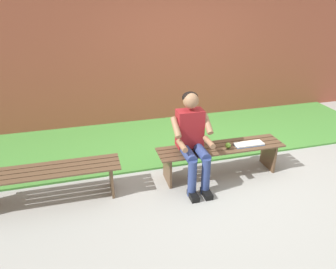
{
  "coord_description": "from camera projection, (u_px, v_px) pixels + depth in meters",
  "views": [
    {
      "loc": [
        1.73,
        3.55,
        2.44
      ],
      "look_at": [
        0.79,
        0.15,
        0.79
      ],
      "focal_mm": 34.21,
      "sensor_mm": 36.0,
      "label": 1
    }
  ],
  "objects": [
    {
      "name": "grass_strip",
      "position": [
        124.0,
        138.0,
        5.56
      ],
      "size": [
        9.0,
        2.26,
        0.03
      ],
      "primitive_type": "cube",
      "color": "#478C38",
      "rests_on": "ground"
    },
    {
      "name": "bench_far",
      "position": [
        47.0,
        177.0,
        3.86
      ],
      "size": [
        1.76,
        0.42,
        0.44
      ],
      "rotation": [
        0.0,
        0.0,
        -0.01
      ],
      "color": "brown",
      "rests_on": "ground"
    },
    {
      "name": "apple",
      "position": [
        228.0,
        145.0,
        4.32
      ],
      "size": [
        0.08,
        0.08,
        0.08
      ],
      "primitive_type": "sphere",
      "color": "#72B738",
      "rests_on": "bench_near"
    },
    {
      "name": "ground_plane",
      "position": [
        159.0,
        239.0,
        3.41
      ],
      "size": [
        10.0,
        7.0,
        0.04
      ],
      "primitive_type": "cube",
      "color": "#9E9E99"
    },
    {
      "name": "bench_near",
      "position": [
        221.0,
        153.0,
        4.41
      ],
      "size": [
        1.76,
        0.42,
        0.44
      ],
      "rotation": [
        0.0,
        0.0,
        -0.01
      ],
      "color": "brown",
      "rests_on": "ground"
    },
    {
      "name": "brick_wall",
      "position": [
        148.0,
        48.0,
        5.85
      ],
      "size": [
        9.5,
        0.24,
        2.78
      ],
      "primitive_type": "cube",
      "color": "#9E4C38",
      "rests_on": "ground"
    },
    {
      "name": "person_seated",
      "position": [
        193.0,
        137.0,
        4.06
      ],
      "size": [
        0.5,
        0.69,
        1.24
      ],
      "color": "maroon",
      "rests_on": "ground"
    },
    {
      "name": "book_open",
      "position": [
        249.0,
        144.0,
        4.41
      ],
      "size": [
        0.41,
        0.16,
        0.02
      ],
      "rotation": [
        0.0,
        0.0,
        -0.01
      ],
      "color": "white",
      "rests_on": "bench_near"
    }
  ]
}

